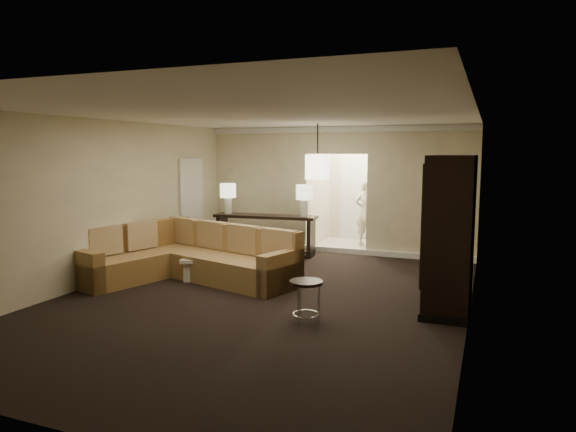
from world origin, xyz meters
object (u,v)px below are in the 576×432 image
at_px(console_table, 265,231).
at_px(person, 366,209).
at_px(sectional_sofa, 186,258).
at_px(armoire, 450,236).
at_px(drink_table, 306,292).
at_px(coffee_table, 214,265).

distance_m(console_table, person, 2.64).
xyz_separation_m(sectional_sofa, console_table, (0.41, 2.53, 0.14)).
bearing_deg(armoire, sectional_sofa, 178.78).
height_order(console_table, drink_table, console_table).
distance_m(coffee_table, armoire, 4.20).
relative_size(coffee_table, person, 0.72).
xyz_separation_m(sectional_sofa, armoire, (4.46, -0.09, 0.67)).
height_order(coffee_table, person, person).
height_order(sectional_sofa, console_table, sectional_sofa).
xyz_separation_m(armoire, person, (-2.24, 4.52, -0.17)).
height_order(coffee_table, armoire, armoire).
bearing_deg(drink_table, armoire, 37.25).
relative_size(drink_table, person, 0.31).
relative_size(sectional_sofa, person, 2.15).
bearing_deg(sectional_sofa, drink_table, -10.23).
distance_m(coffee_table, drink_table, 2.95).
xyz_separation_m(sectional_sofa, drink_table, (2.76, -1.39, 0.01)).
distance_m(sectional_sofa, console_table, 2.57).
bearing_deg(console_table, sectional_sofa, -104.30).
bearing_deg(console_table, drink_table, -64.16).
bearing_deg(console_table, coffee_table, -96.21).
bearing_deg(armoire, person, 116.35).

